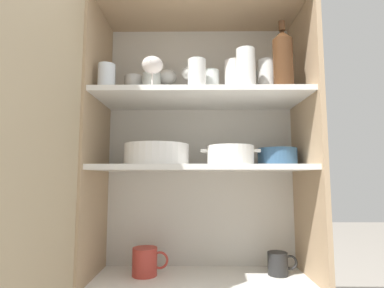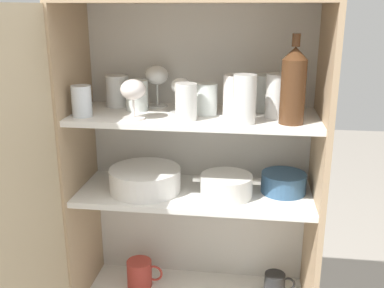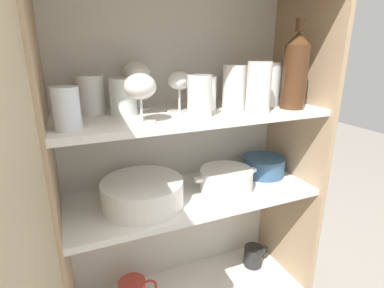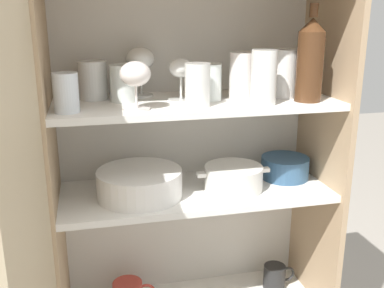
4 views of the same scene
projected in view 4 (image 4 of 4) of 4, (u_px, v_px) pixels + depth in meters
cupboard_back_panel at (184, 191)px, 1.55m from camera, size 0.85×0.02×1.41m
cupboard_side_left at (57, 224)px, 1.31m from camera, size 0.02×0.34×1.41m
cupboard_side_right at (317, 198)px, 1.49m from camera, size 0.02×0.34×1.41m
shelf_board_middle at (195, 192)px, 1.38m from camera, size 0.81×0.31×0.02m
shelf_board_upper at (196, 103)px, 1.30m from camera, size 0.81×0.31×0.02m
tumbler_glass_0 at (259, 73)px, 1.40m from camera, size 0.08×0.08×0.12m
tumbler_glass_1 at (285, 74)px, 1.32m from camera, size 0.07×0.07×0.14m
tumbler_glass_2 at (209, 82)px, 1.29m from camera, size 0.07×0.07×0.10m
tumbler_glass_3 at (124, 83)px, 1.27m from camera, size 0.08×0.08×0.10m
tumbler_glass_4 at (243, 76)px, 1.29m from camera, size 0.08×0.08×0.14m
tumbler_glass_5 at (93, 80)px, 1.30m from camera, size 0.08×0.08×0.11m
tumbler_glass_6 at (66, 93)px, 1.13m from camera, size 0.06×0.06×0.10m
tumbler_glass_7 at (197, 85)px, 1.20m from camera, size 0.07×0.07×0.12m
tumbler_glass_8 at (264, 78)px, 1.22m from camera, size 0.07×0.07×0.15m
wine_glass_0 at (181, 72)px, 1.26m from camera, size 0.07×0.07×0.12m
wine_glass_1 at (135, 76)px, 1.15m from camera, size 0.08×0.08×0.13m
wine_glass_2 at (140, 61)px, 1.33m from camera, size 0.08×0.08×0.15m
wine_bottle at (310, 60)px, 1.25m from camera, size 0.08×0.08×0.27m
plate_stack_white at (140, 183)px, 1.32m from camera, size 0.25×0.25×0.08m
mixing_bowl_large at (285, 167)px, 1.46m from camera, size 0.15×0.15×0.07m
casserole_dish at (233, 178)px, 1.37m from camera, size 0.23×0.18×0.07m
coffee_mug_extra_1 at (275, 277)px, 1.59m from camera, size 0.12×0.08×0.09m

